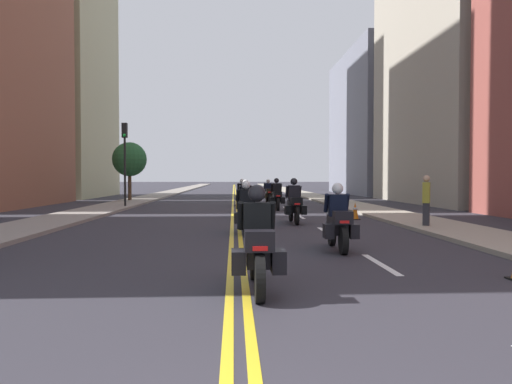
# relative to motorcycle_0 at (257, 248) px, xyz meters

# --- Properties ---
(ground_plane) EXTENTS (264.00, 264.00, 0.00)m
(ground_plane) POSITION_rel_motorcycle_0_xyz_m (-0.29, 42.29, -0.65)
(ground_plane) COLOR #2E2C34
(sidewalk_left) EXTENTS (2.43, 144.00, 0.12)m
(sidewalk_left) POSITION_rel_motorcycle_0_xyz_m (-7.09, 42.29, -0.59)
(sidewalk_left) COLOR gray
(sidewalk_left) RESTS_ON ground
(sidewalk_right) EXTENTS (2.43, 144.00, 0.12)m
(sidewalk_right) POSITION_rel_motorcycle_0_xyz_m (6.52, 42.29, -0.59)
(sidewalk_right) COLOR #9F9684
(sidewalk_right) RESTS_ON ground
(centreline_yellow_inner) EXTENTS (0.12, 132.00, 0.01)m
(centreline_yellow_inner) POSITION_rel_motorcycle_0_xyz_m (-0.41, 42.29, -0.64)
(centreline_yellow_inner) COLOR yellow
(centreline_yellow_inner) RESTS_ON ground
(centreline_yellow_outer) EXTENTS (0.12, 132.00, 0.01)m
(centreline_yellow_outer) POSITION_rel_motorcycle_0_xyz_m (-0.17, 42.29, -0.64)
(centreline_yellow_outer) COLOR yellow
(centreline_yellow_outer) RESTS_ON ground
(lane_dashes_white) EXTENTS (0.14, 56.40, 0.01)m
(lane_dashes_white) POSITION_rel_motorcycle_0_xyz_m (2.51, 23.29, -0.64)
(lane_dashes_white) COLOR silver
(lane_dashes_white) RESTS_ON ground
(building_right_1) EXTENTS (7.14, 15.63, 16.05)m
(building_right_1) POSITION_rel_motorcycle_0_xyz_m (14.51, 25.54, 7.37)
(building_right_1) COLOR #A9A08F
(building_right_1) RESTS_ON ground
(building_left_2) EXTENTS (7.95, 12.51, 31.51)m
(building_left_2) POSITION_rel_motorcycle_0_xyz_m (-15.49, 36.67, 15.10)
(building_left_2) COLOR tan
(building_left_2) RESTS_ON ground
(building_right_2) EXTENTS (10.03, 17.30, 14.25)m
(building_right_2) POSITION_rel_motorcycle_0_xyz_m (15.95, 43.89, 6.48)
(building_right_2) COLOR slate
(building_right_2) RESTS_ON ground
(motorcycle_0) EXTENTS (0.76, 2.23, 1.59)m
(motorcycle_0) POSITION_rel_motorcycle_0_xyz_m (0.00, 0.00, 0.00)
(motorcycle_0) COLOR black
(motorcycle_0) RESTS_ON ground
(motorcycle_1) EXTENTS (0.77, 2.12, 1.56)m
(motorcycle_1) POSITION_rel_motorcycle_0_xyz_m (2.06, 4.12, -0.01)
(motorcycle_1) COLOR black
(motorcycle_1) RESTS_ON ground
(motorcycle_2) EXTENTS (0.78, 2.11, 1.59)m
(motorcycle_2) POSITION_rel_motorcycle_0_xyz_m (0.03, 7.91, -0.01)
(motorcycle_2) COLOR black
(motorcycle_2) RESTS_ON ground
(motorcycle_3) EXTENTS (0.77, 2.23, 1.67)m
(motorcycle_3) POSITION_rel_motorcycle_0_xyz_m (1.86, 11.03, 0.03)
(motorcycle_3) COLOR black
(motorcycle_3) RESTS_ON ground
(motorcycle_4) EXTENTS (0.78, 2.12, 1.59)m
(motorcycle_4) POSITION_rel_motorcycle_0_xyz_m (0.16, 14.66, 0.01)
(motorcycle_4) COLOR black
(motorcycle_4) RESTS_ON ground
(motorcycle_5) EXTENTS (0.76, 2.29, 1.65)m
(motorcycle_5) POSITION_rel_motorcycle_0_xyz_m (1.87, 18.73, 0.01)
(motorcycle_5) COLOR black
(motorcycle_5) RESTS_ON ground
(motorcycle_6) EXTENTS (0.77, 2.15, 1.59)m
(motorcycle_6) POSITION_rel_motorcycle_0_xyz_m (0.14, 22.67, -0.00)
(motorcycle_6) COLOR black
(motorcycle_6) RESTS_ON ground
(motorcycle_7) EXTENTS (0.78, 2.13, 1.57)m
(motorcycle_7) POSITION_rel_motorcycle_0_xyz_m (1.94, 26.18, -0.01)
(motorcycle_7) COLOR black
(motorcycle_7) RESTS_ON ground
(traffic_cone_0) EXTENTS (0.35, 0.35, 0.70)m
(traffic_cone_0) POSITION_rel_motorcycle_0_xyz_m (4.50, 12.64, -0.30)
(traffic_cone_0) COLOR black
(traffic_cone_0) RESTS_ON ground
(traffic_light_near) EXTENTS (0.28, 0.38, 4.64)m
(traffic_light_near) POSITION_rel_motorcycle_0_xyz_m (-6.28, 20.57, 2.55)
(traffic_light_near) COLOR black
(traffic_light_near) RESTS_ON ground
(pedestrian_0) EXTENTS (0.35, 0.42, 1.76)m
(pedestrian_0) POSITION_rel_motorcycle_0_xyz_m (5.94, 8.87, 0.26)
(pedestrian_0) COLOR #29292F
(pedestrian_0) RESTS_ON ground
(street_tree_1) EXTENTS (2.34, 2.34, 4.09)m
(street_tree_1) POSITION_rel_motorcycle_0_xyz_m (-7.48, 27.76, 2.25)
(street_tree_1) COLOR #4A3523
(street_tree_1) RESTS_ON ground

